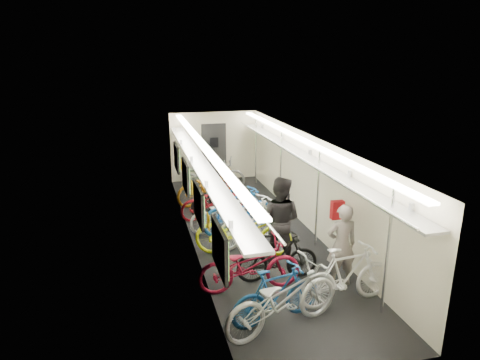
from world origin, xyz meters
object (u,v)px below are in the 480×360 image
passenger_near (342,245)px  passenger_mid (279,220)px  backpack (337,210)px  bicycle_1 (276,295)px  bicycle_0 (283,298)px

passenger_near → passenger_mid: (-0.84, 1.18, 0.13)m
passenger_near → backpack: passenger_near is taller
bicycle_1 → passenger_mid: bearing=-32.7°
passenger_near → backpack: 0.81m
passenger_mid → backpack: passenger_mid is taller
passenger_near → passenger_mid: passenger_mid is taller
bicycle_1 → passenger_near: size_ratio=1.02×
bicycle_1 → passenger_mid: passenger_mid is taller
bicycle_0 → passenger_mid: size_ratio=1.13×
bicycle_0 → bicycle_1: (-0.03, 0.23, -0.06)m
bicycle_1 → passenger_near: (1.59, 0.86, 0.31)m
backpack → passenger_near: bearing=-105.7°
passenger_mid → backpack: size_ratio=4.98×
bicycle_1 → passenger_mid: size_ratio=0.88×
bicycle_0 → bicycle_1: 0.23m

